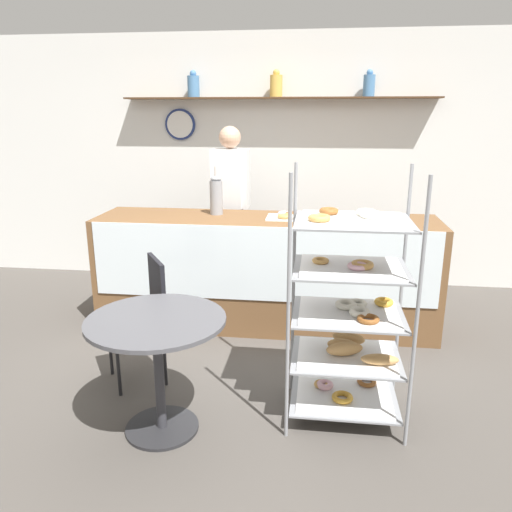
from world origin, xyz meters
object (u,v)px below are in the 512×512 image
Objects in this scene: coffee_carafe at (216,196)px; pastry_rack at (349,314)px; person_worker at (231,206)px; cafe_table at (157,346)px; cafe_chair at (145,306)px; donut_tray_counter at (291,216)px.

pastry_rack is at bearing -52.79° from coffee_carafe.
coffee_carafe is at bearing -94.84° from person_worker.
person_worker is at bearing 85.16° from coffee_carafe.
cafe_chair is at bearing 115.26° from cafe_table.
pastry_rack is at bearing -71.99° from donut_tray_counter.
cafe_table is at bearing -89.92° from coffee_carafe.
person_worker is 5.10× the size of coffee_carafe.
donut_tray_counter is (0.68, -0.10, -0.15)m from coffee_carafe.
coffee_carafe is (-1.13, 1.48, 0.46)m from pastry_rack.
pastry_rack is at bearing 15.35° from cafe_table.
person_worker is 4.23× the size of donut_tray_counter.
donut_tray_counter reaches higher than cafe_chair.
cafe_table is 1.97× the size of donut_tray_counter.
coffee_carafe is (-0.04, -0.50, 0.19)m from person_worker.
person_worker reaches higher than pastry_rack.
donut_tray_counter reaches higher than cafe_table.
cafe_chair is at bearing -100.84° from person_worker.
cafe_chair is 2.62× the size of coffee_carafe.
donut_tray_counter is at bearing 106.12° from cafe_chair.
person_worker is 2.15× the size of cafe_table.
pastry_rack reaches higher than cafe_table.
coffee_carafe reaches higher than donut_tray_counter.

